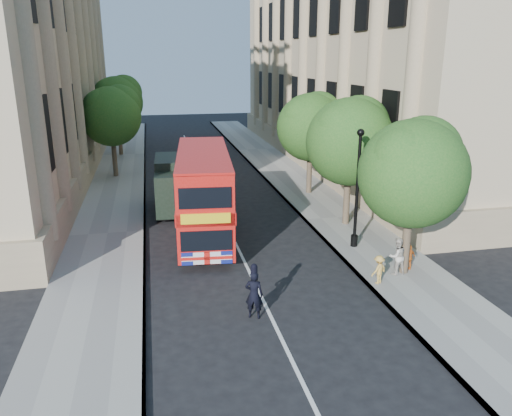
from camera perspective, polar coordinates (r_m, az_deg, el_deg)
ground at (r=15.90m, az=2.51°, el=-13.89°), size 120.00×120.00×0.00m
pavement_right at (r=26.24m, az=9.26°, el=-1.16°), size 3.50×80.00×0.12m
pavement_left at (r=24.66m, az=-16.58°, el=-2.87°), size 3.50×80.00×0.12m
building_right at (r=41.01m, az=13.60°, el=17.79°), size 12.00×38.00×18.00m
tree_right_near at (r=19.11m, az=17.59°, el=4.42°), size 4.00×4.00×6.08m
tree_right_mid at (r=24.38m, az=10.77°, el=7.98°), size 4.20×4.20×6.37m
tree_right_far at (r=29.97m, az=6.34°, el=9.58°), size 4.00×4.00×6.15m
tree_left_far at (r=35.49m, az=-16.19°, el=10.39°), size 4.00×4.00×6.30m
tree_left_back at (r=43.42m, az=-15.56°, el=11.90°), size 4.20×4.20×6.65m
lamp_post at (r=21.73m, az=11.47°, el=1.62°), size 0.32×0.32×5.16m
double_decker_bus at (r=22.99m, az=-5.97°, el=1.86°), size 3.03×8.70×3.94m
box_van at (r=27.33m, az=-9.23°, el=2.49°), size 2.23×5.05×2.84m
police_constable at (r=16.25m, az=-0.22°, el=-9.87°), size 0.70×0.59×1.62m
woman_pedestrian at (r=19.81m, az=15.81°, el=-5.32°), size 0.76×0.62×1.45m
child_a at (r=20.39m, az=17.12°, el=-5.43°), size 0.65×0.45×1.03m
child_b at (r=18.93m, az=13.85°, el=-6.84°), size 0.80×0.67×1.08m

